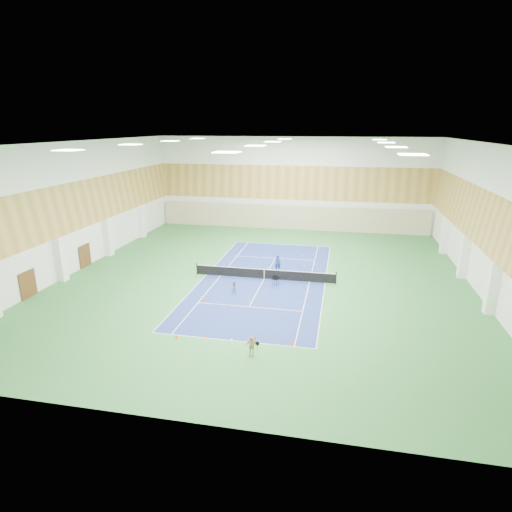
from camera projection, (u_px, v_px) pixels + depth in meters
The scene contains 22 objects.
ground at pixel (264, 279), 38.85m from camera, with size 40.00×40.00×0.00m, color #2F6F35.
room_shell at pixel (265, 214), 37.09m from camera, with size 36.00×40.00×12.00m, color white, non-canonical shape.
wood_cladding at pixel (265, 191), 36.50m from camera, with size 36.00×40.00×8.00m, color tan, non-canonical shape.
ceiling_light_grid at pixel (265, 144), 35.35m from camera, with size 21.40×25.40×0.06m, color white, non-canonical shape.
court_surface at pixel (264, 279), 38.85m from camera, with size 10.97×23.77×0.01m, color navy.
tennis_balls_scatter at pixel (264, 278), 38.84m from camera, with size 10.57×22.77×0.07m, color #C9DE25, non-canonical shape.
tennis_net at pixel (264, 273), 38.69m from camera, with size 12.80×0.10×1.10m, color black, non-canonical shape.
back_curtain at pixel (291, 217), 56.88m from camera, with size 35.40×0.16×3.20m, color #C6B793.
door_left_a at pixel (28, 284), 34.44m from camera, with size 0.08×1.80×2.20m, color #593319.
door_left_b at pixel (85, 256), 41.94m from camera, with size 0.08×1.80×2.20m, color #593319.
coach at pixel (278, 263), 40.82m from camera, with size 0.57×0.38×1.58m, color navy.
child_court at pixel (234, 287), 35.34m from camera, with size 0.52×0.40×1.06m, color gray.
child_apron at pixel (251, 346), 25.74m from camera, with size 0.74×0.31×1.26m, color tan.
ball_cart at pixel (275, 281), 37.19m from camera, with size 0.48×0.48×0.83m, color black, non-canonical shape.
cone_svc_a at pixel (204, 299), 33.99m from camera, with size 0.22×0.22×0.24m, color #E5490C.
cone_svc_b at pixel (228, 305), 32.97m from camera, with size 0.20×0.20×0.22m, color orange.
cone_svc_c at pixel (267, 305), 32.96m from camera, with size 0.19×0.19×0.21m, color #FF490D.
cone_svc_d at pixel (298, 308), 32.33m from camera, with size 0.21×0.21×0.23m, color #F1590C.
cone_base_a at pixel (177, 337), 27.97m from camera, with size 0.23×0.23×0.25m, color #E2400B.
cone_base_b at pixel (206, 336), 28.16m from camera, with size 0.18×0.18×0.20m, color #E3450B.
cone_base_c at pixel (255, 338), 27.85m from camera, with size 0.21×0.21×0.23m, color #FF4F0D.
cone_base_d at pixel (292, 342), 27.26m from camera, with size 0.22×0.22×0.24m, color orange.
Camera 1 is at (6.54, -35.94, 13.39)m, focal length 30.00 mm.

